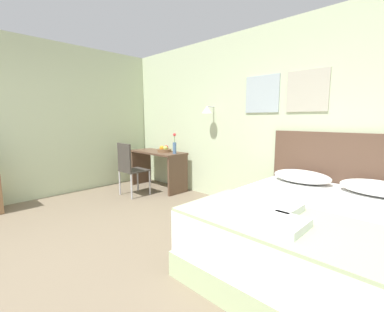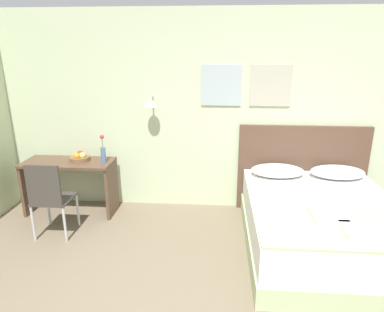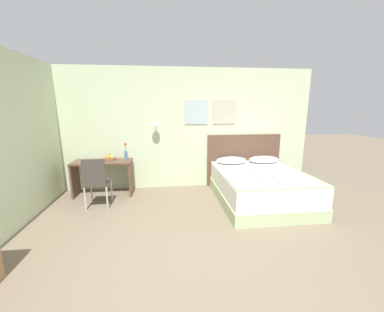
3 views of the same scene
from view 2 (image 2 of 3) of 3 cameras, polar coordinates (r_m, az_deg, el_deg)
wall_back at (r=4.61m, az=0.45°, el=7.20°), size 5.93×0.31×2.65m
bed at (r=4.07m, az=20.65°, el=-10.93°), size 1.59×2.01×0.59m
headboard at (r=4.87m, az=17.80°, el=-2.05°), size 1.71×0.06×1.19m
pillow_left at (r=4.51m, az=14.03°, el=-2.38°), size 0.67×0.41×0.15m
pillow_right at (r=4.69m, az=23.08°, el=-2.49°), size 0.67×0.41×0.15m
throw_blanket at (r=3.44m, az=23.81°, el=-10.88°), size 1.54×0.80×0.02m
folded_towel_near_foot at (r=3.51m, az=21.69°, el=-9.27°), size 0.30×0.32×0.06m
folded_towel_mid_bed at (r=3.34m, az=26.03°, el=-11.28°), size 0.26×0.31×0.06m
desk at (r=4.88m, az=-19.71°, el=-3.27°), size 1.17×0.50×0.73m
desk_chair at (r=4.29m, az=-22.73°, el=-6.01°), size 0.42×0.42×0.93m
fruit_bowl at (r=4.77m, az=-18.20°, el=-0.22°), size 0.27×0.27×0.12m
flower_vase at (r=4.59m, az=-14.61°, el=0.72°), size 0.06×0.06×0.37m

